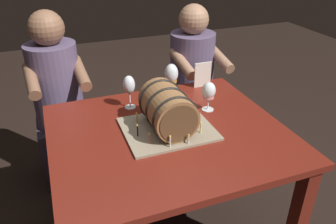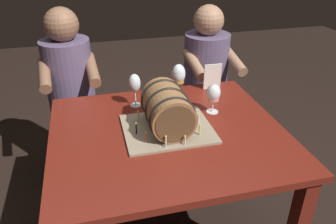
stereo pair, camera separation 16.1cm
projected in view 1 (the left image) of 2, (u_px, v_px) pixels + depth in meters
name	position (u px, v px, depth m)	size (l,w,h in m)	color
dining_table	(168.00, 149.00, 1.70)	(1.14, 0.99, 0.73)	maroon
barrel_cake	(168.00, 111.00, 1.61)	(0.43, 0.37, 0.23)	gray
wine_glass_empty	(129.00, 86.00, 1.80)	(0.07, 0.07, 0.19)	white
wine_glass_amber	(171.00, 75.00, 1.91)	(0.08, 0.08, 0.21)	white
wine_glass_rose	(209.00, 92.00, 1.79)	(0.07, 0.07, 0.16)	white
menu_card	(203.00, 75.00, 2.07)	(0.11, 0.01, 0.16)	silver
person_seated_left	(61.00, 111.00, 2.22)	(0.37, 0.47, 1.20)	#372D40
person_seated_right	(191.00, 91.00, 2.52)	(0.37, 0.46, 1.17)	#372D40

